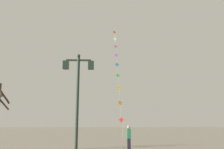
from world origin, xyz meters
name	(u,v)px	position (x,y,z in m)	size (l,w,h in m)	color
ground_plane	(106,144)	(0.00, 20.00, 0.00)	(160.00, 160.00, 0.00)	gray
twin_lantern_lamp_post	(78,86)	(-1.61, 9.73, 3.61)	(1.51, 0.28, 5.23)	#1E2D23
kite_train	(117,69)	(1.16, 22.29, 7.32)	(0.50, 12.99, 14.07)	brown
kite_flyer	(129,138)	(1.34, 14.23, 0.90)	(0.25, 0.61, 1.71)	#1E1E2D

